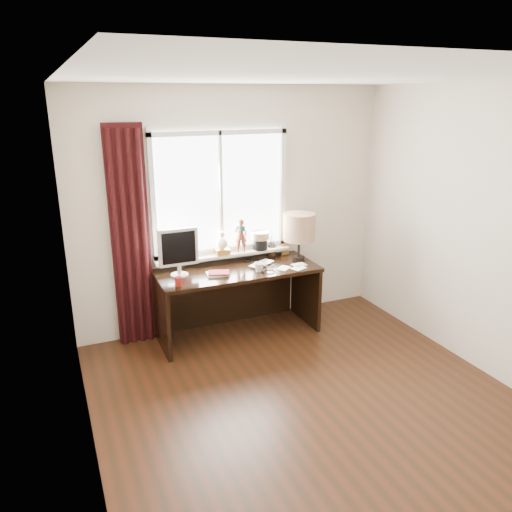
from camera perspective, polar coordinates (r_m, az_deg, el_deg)
name	(u,v)px	position (r m, az deg, el deg)	size (l,w,h in m)	color
floor	(322,415)	(4.32, 7.54, -17.53)	(3.50, 4.00, 0.00)	#3C1C0E
ceiling	(338,78)	(3.52, 9.36, 19.45)	(3.50, 4.00, 0.00)	white
wall_back	(233,210)	(5.45, -2.64, 5.31)	(3.50, 2.60, 0.00)	beige
wall_left	(80,302)	(3.22, -19.46, -4.95)	(4.00, 2.60, 0.00)	beige
wall_right	(503,239)	(4.84, 26.35, 1.78)	(4.00, 2.60, 0.00)	beige
laptop	(261,264)	(5.35, 0.62, -0.93)	(0.31, 0.20, 0.02)	silver
mug	(259,267)	(5.15, 0.33, -1.24)	(0.10, 0.09, 0.10)	white
red_cup	(178,282)	(4.82, -8.86, -2.91)	(0.07, 0.07, 0.09)	maroon
window	(223,211)	(5.36, -3.77, 5.14)	(1.52, 0.22, 1.40)	white
curtain	(131,240)	(5.13, -14.14, 1.83)	(0.38, 0.09, 2.25)	black
desk	(234,287)	(5.41, -2.49, -3.61)	(1.70, 0.70, 0.75)	black
monitor	(178,249)	(5.02, -8.87, 0.76)	(0.40, 0.18, 0.49)	beige
notebook_stack	(218,273)	(5.08, -4.36, -2.00)	(0.25, 0.21, 0.03)	beige
brush_holder	(272,250)	(5.66, 1.83, 0.68)	(0.09, 0.09, 0.25)	black
icon_frame	(285,249)	(5.70, 3.36, 0.81)	(0.10, 0.04, 0.13)	gold
table_lamp	(299,227)	(5.47, 4.97, 3.27)	(0.35, 0.35, 0.52)	black
loose_papers	(294,267)	(5.31, 4.34, -1.25)	(0.37, 0.23, 0.00)	white
desk_cables	(260,265)	(5.34, 0.43, -1.07)	(0.22, 0.58, 0.01)	black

